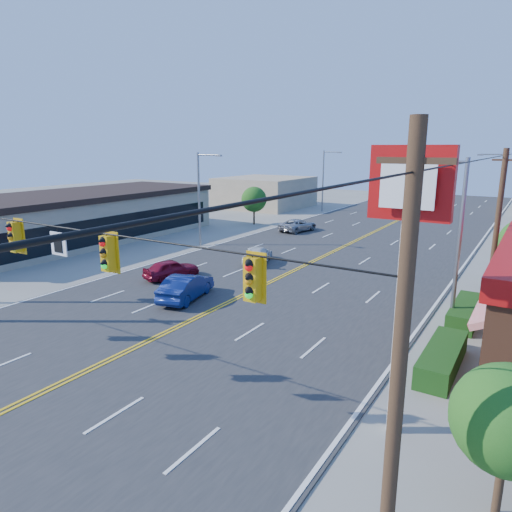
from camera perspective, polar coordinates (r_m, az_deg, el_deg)
The scene contains 17 objects.
ground at distance 18.51m, azimuth -24.02°, elevation -14.92°, with size 160.00×160.00×0.00m, color gray.
road at distance 32.99m, azimuth 5.83°, elevation -1.37°, with size 20.00×120.00×0.06m, color #2D2D30.
signal_span at distance 16.96m, azimuth -25.81°, elevation 0.00°, with size 24.32×0.34×9.00m.
kfc_pylon at distance 13.23m, azimuth 18.36°, elevation 2.34°, with size 2.20×0.36×8.50m.
strip_mall at distance 45.24m, azimuth -21.26°, elevation 4.69°, with size 10.40×26.40×4.40m.
streetlight_se at distance 23.21m, azimuth 23.65°, elevation 2.59°, with size 2.55×0.25×8.00m.
streetlight_ne at distance 46.93m, azimuth 28.28°, elevation 7.08°, with size 2.55×0.25×8.00m.
streetlight_sw at distance 39.63m, azimuth -6.92°, elevation 7.69°, with size 2.55×0.25×8.00m.
streetlight_nw at distance 61.97m, azimuth 8.56°, elevation 9.69°, with size 2.55×0.25×8.00m.
utility_pole_near at distance 27.05m, azimuth 27.85°, elevation 2.88°, with size 0.28×0.28×8.40m, color #47301E.
tree_kfc_front at distance 12.19m, azimuth 29.02°, elevation -17.48°, with size 2.52×2.52×3.78m.
tree_west at distance 50.81m, azimuth -0.25°, elevation 7.09°, with size 2.80×2.80×4.20m.
bld_west_far at distance 66.39m, azimuth 1.13°, elevation 7.99°, with size 11.00×12.00×4.20m, color tan.
car_magenta at distance 30.30m, azimuth -10.53°, elevation -1.71°, with size 1.48×3.69×1.26m, color maroon.
car_blue at distance 26.04m, azimuth -8.73°, elevation -3.95°, with size 1.52×4.35×1.43m, color navy.
car_white at distance 33.89m, azimuth 0.17°, elevation 0.08°, with size 1.66×4.09×1.19m, color silver.
car_silver at distance 46.80m, azimuth 5.26°, elevation 3.80°, with size 2.07×4.50×1.25m, color #A4A3A8.
Camera 1 is at (14.02, -8.65, 8.44)m, focal length 32.00 mm.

